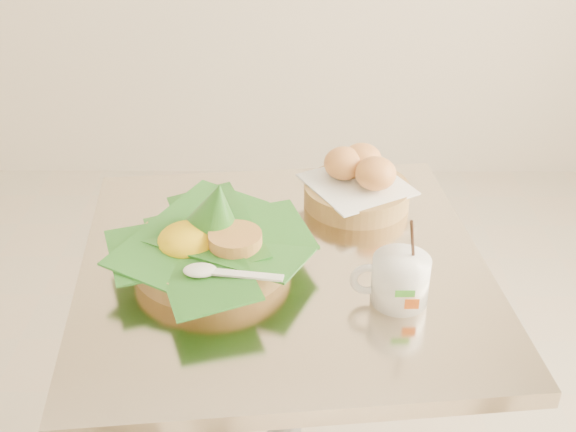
{
  "coord_description": "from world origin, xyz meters",
  "views": [
    {
      "loc": [
        0.16,
        -1.03,
        1.46
      ],
      "look_at": [
        0.15,
        0.05,
        0.82
      ],
      "focal_mm": 45.0,
      "sensor_mm": 36.0,
      "label": 1
    }
  ],
  "objects_px": {
    "coffee_mug": "(399,279)",
    "bread_basket": "(358,183)",
    "cafe_table": "(284,358)",
    "rice_basket": "(211,241)"
  },
  "relations": [
    {
      "from": "bread_basket",
      "to": "rice_basket",
      "type": "bearing_deg",
      "value": -141.07
    },
    {
      "from": "cafe_table",
      "to": "rice_basket",
      "type": "distance_m",
      "value": 0.29
    },
    {
      "from": "cafe_table",
      "to": "bread_basket",
      "type": "xyz_separation_m",
      "value": [
        0.14,
        0.21,
        0.26
      ]
    },
    {
      "from": "cafe_table",
      "to": "rice_basket",
      "type": "bearing_deg",
      "value": -178.17
    },
    {
      "from": "coffee_mug",
      "to": "bread_basket",
      "type": "bearing_deg",
      "value": 97.14
    },
    {
      "from": "rice_basket",
      "to": "coffee_mug",
      "type": "xyz_separation_m",
      "value": [
        0.31,
        -0.1,
        -0.0
      ]
    },
    {
      "from": "cafe_table",
      "to": "rice_basket",
      "type": "height_order",
      "value": "rice_basket"
    },
    {
      "from": "rice_basket",
      "to": "coffee_mug",
      "type": "bearing_deg",
      "value": -18.37
    },
    {
      "from": "rice_basket",
      "to": "bread_basket",
      "type": "height_order",
      "value": "rice_basket"
    },
    {
      "from": "cafe_table",
      "to": "coffee_mug",
      "type": "xyz_separation_m",
      "value": [
        0.18,
        -0.11,
        0.26
      ]
    }
  ]
}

